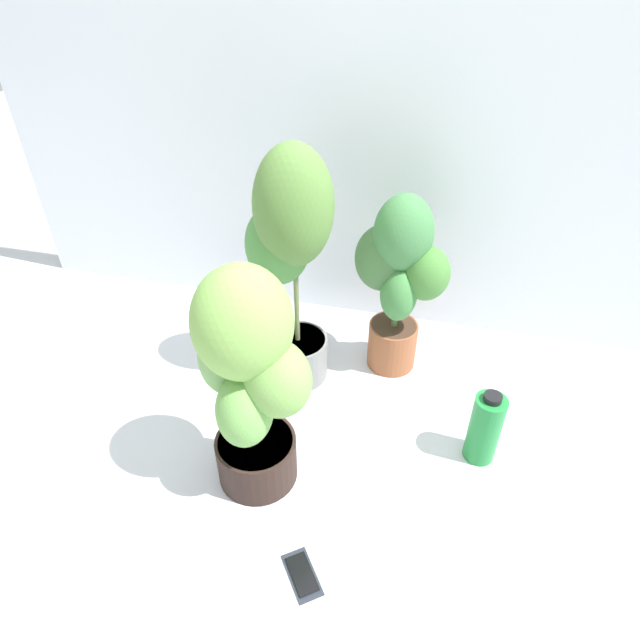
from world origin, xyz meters
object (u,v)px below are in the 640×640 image
potted_plant_back_center (398,275)px  cell_phone (302,575)px  potted_plant_back_left (290,251)px  potted_plant_front_left (249,375)px  nutrient_bottle (485,428)px

potted_plant_back_center → cell_phone: potted_plant_back_center is taller
potted_plant_back_center → potted_plant_back_left: bearing=-159.0°
potted_plant_front_left → nutrient_bottle: bearing=20.4°
nutrient_bottle → potted_plant_back_left: bearing=160.4°
potted_plant_back_center → cell_phone: bearing=-96.8°
potted_plant_front_left → potted_plant_back_left: bearing=93.1°
cell_phone → potted_plant_front_left: bearing=-89.0°
potted_plant_front_left → potted_plant_back_left: potted_plant_back_left is taller
cell_phone → nutrient_bottle: bearing=-167.1°
potted_plant_front_left → cell_phone: potted_plant_front_left is taller
potted_plant_front_left → nutrient_bottle: (0.66, 0.25, -0.30)m
potted_plant_back_left → nutrient_bottle: 0.83m
potted_plant_back_left → nutrient_bottle: potted_plant_back_left is taller
potted_plant_back_left → cell_phone: size_ratio=5.65×
potted_plant_back_center → potted_plant_back_left: potted_plant_back_left is taller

